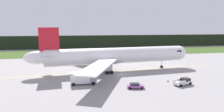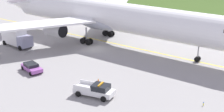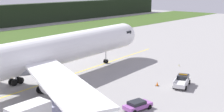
{
  "view_description": "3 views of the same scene",
  "coord_description": "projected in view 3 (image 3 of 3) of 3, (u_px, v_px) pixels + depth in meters",
  "views": [
    {
      "loc": [
        -13.83,
        -58.22,
        15.4
      ],
      "look_at": [
        -1.66,
        6.17,
        5.18
      ],
      "focal_mm": 30.1,
      "sensor_mm": 36.0,
      "label": 1
    },
    {
      "loc": [
        41.35,
        -41.79,
        19.17
      ],
      "look_at": [
        9.03,
        -5.33,
        2.13
      ],
      "focal_mm": 52.98,
      "sensor_mm": 36.0,
      "label": 2
    },
    {
      "loc": [
        -32.65,
        -37.92,
        16.8
      ],
      "look_at": [
        6.64,
        -4.47,
        5.14
      ],
      "focal_mm": 49.7,
      "sensor_mm": 36.0,
      "label": 3
    }
  ],
  "objects": [
    {
      "name": "staff_car",
      "position": [
        137.0,
        105.0,
        42.98
      ],
      "size": [
        4.44,
        2.68,
        1.3
      ],
      "color": "#A255AF",
      "rests_on": "ground"
    },
    {
      "name": "airliner",
      "position": [
        41.0,
        54.0,
        53.13
      ],
      "size": [
        57.92,
        47.52,
        15.21
      ],
      "color": "white",
      "rests_on": "ground"
    },
    {
      "name": "ops_pickup_truck",
      "position": [
        182.0,
        81.0,
        53.18
      ],
      "size": [
        5.68,
        3.47,
        1.94
      ],
      "color": "white",
      "rests_on": "ground"
    },
    {
      "name": "taxiway_centerline_main",
      "position": [
        45.0,
        83.0,
        54.82
      ],
      "size": [
        75.86,
        6.86,
        0.01
      ],
      "primitive_type": "cube",
      "rotation": [
        0.0,
        0.0,
        0.09
      ],
      "color": "yellow",
      "rests_on": "ground"
    },
    {
      "name": "apron_cone",
      "position": [
        157.0,
        84.0,
        53.39
      ],
      "size": [
        0.57,
        0.57,
        0.71
      ],
      "color": "black",
      "rests_on": "ground"
    },
    {
      "name": "taxiway_edge_light_east",
      "position": [
        179.0,
        65.0,
        66.4
      ],
      "size": [
        0.12,
        0.12,
        0.49
      ],
      "color": "yellow",
      "rests_on": "ground"
    },
    {
      "name": "ground",
      "position": [
        66.0,
        89.0,
        51.93
      ],
      "size": [
        320.0,
        320.0,
        0.0
      ],
      "primitive_type": "plane",
      "color": "gray"
    }
  ]
}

